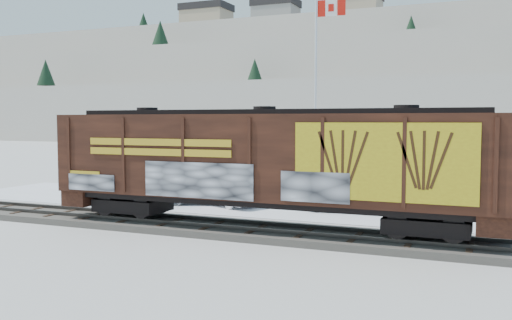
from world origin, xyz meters
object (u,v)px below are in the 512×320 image
at_px(car_silver, 201,190).
at_px(car_dark, 345,199).
at_px(flagpole, 317,121).
at_px(hopper_railcar, 265,161).
at_px(car_white, 223,191).

bearing_deg(car_silver, car_dark, -107.36).
bearing_deg(flagpole, hopper_railcar, -82.00).
relative_size(flagpole, car_white, 2.62).
bearing_deg(hopper_railcar, car_dark, 77.24).
height_order(flagpole, car_silver, flagpole).
height_order(hopper_railcar, car_dark, hopper_railcar).
relative_size(car_silver, car_dark, 0.99).
bearing_deg(car_silver, flagpole, -54.26).
bearing_deg(flagpole, car_dark, -61.68).
xyz_separation_m(car_white, car_dark, (6.64, 0.49, -0.12)).
bearing_deg(flagpole, car_silver, -123.37).
relative_size(flagpole, car_dark, 2.74).
bearing_deg(hopper_railcar, car_white, 128.17).
xyz_separation_m(hopper_railcar, car_dark, (1.57, 6.95, -2.33)).
distance_m(flagpole, car_white, 8.48).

